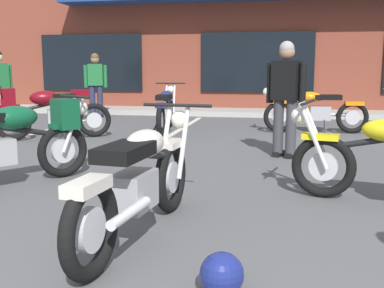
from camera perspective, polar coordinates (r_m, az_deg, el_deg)
The scene contains 12 objects.
ground_plane at distance 4.77m, azimuth 1.62°, elevation -6.42°, with size 80.00×80.00×0.00m, color #515154.
sidewalk_kerb at distance 13.16m, azimuth 7.77°, elevation 3.96°, with size 22.00×1.80×0.14m, color #A8A59E.
brick_storefront_building at distance 16.67m, azimuth 8.67°, elevation 11.72°, with size 18.79×7.28×4.00m.
painted_stall_lines at distance 9.60m, azimuth 6.49°, elevation 1.58°, with size 8.32×4.80×0.01m.
motorcycle_foreground_classic at distance 3.54m, azimuth -6.50°, elevation -4.38°, with size 0.69×2.11×0.98m.
motorcycle_red_sportbike at distance 9.50m, azimuth -3.27°, elevation 4.33°, with size 0.70×2.11×0.98m.
motorcycle_blue_standard at distance 8.85m, azimuth -17.42°, elevation 3.97°, with size 1.88×1.32×0.98m.
motorcycle_green_cafe_racer at distance 5.44m, azimuth -21.39°, elevation 0.58°, with size 1.45×1.81×0.98m.
motorcycle_cream_vintage at distance 9.60m, azimuth 14.93°, elevation 4.08°, with size 2.11×0.66×0.98m.
person_in_shorts_foreground at distance 6.79m, azimuth 11.51°, elevation 6.27°, with size 0.59×0.39×1.68m.
person_by_back_row at distance 12.44m, azimuth -11.83°, elevation 7.61°, with size 0.60×0.36×1.68m.
helmet_on_pavement at distance 2.76m, azimuth 3.70°, elevation -15.77°, with size 0.26×0.26×0.26m.
Camera 1 is at (0.75, -0.48, 1.30)m, focal length 43.14 mm.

